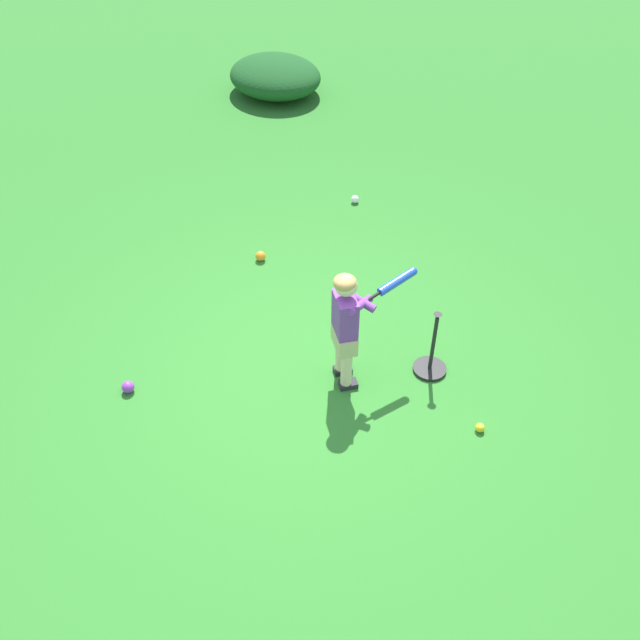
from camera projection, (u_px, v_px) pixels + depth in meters
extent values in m
plane|color=#2D7528|center=(308.00, 369.00, 5.65)|extent=(40.00, 40.00, 0.00)
cube|color=#232328|center=(343.00, 370.00, 5.61)|extent=(0.17, 0.15, 0.05)
cylinder|color=beige|center=(341.00, 354.00, 5.48)|extent=(0.09, 0.09, 0.34)
cube|color=#232328|center=(348.00, 384.00, 5.49)|extent=(0.17, 0.15, 0.05)
cylinder|color=beige|center=(346.00, 369.00, 5.36)|extent=(0.09, 0.09, 0.34)
cube|color=#C6B284|center=(344.00, 339.00, 5.25)|extent=(0.25, 0.31, 0.16)
cube|color=#753899|center=(345.00, 315.00, 5.09)|extent=(0.24, 0.29, 0.34)
sphere|color=beige|center=(346.00, 285.00, 4.90)|extent=(0.17, 0.17, 0.17)
ellipsoid|color=tan|center=(345.00, 282.00, 4.88)|extent=(0.23, 0.23, 0.11)
sphere|color=blue|center=(363.00, 303.00, 5.05)|extent=(0.04, 0.04, 0.04)
cylinder|color=black|center=(373.00, 297.00, 5.08)|extent=(0.14, 0.03, 0.05)
cylinder|color=blue|center=(397.00, 282.00, 5.17)|extent=(0.35, 0.08, 0.11)
sphere|color=blue|center=(413.00, 271.00, 5.23)|extent=(0.07, 0.07, 0.07)
cylinder|color=#753899|center=(358.00, 299.00, 5.06)|extent=(0.17, 0.31, 0.14)
cylinder|color=#753899|center=(360.00, 305.00, 5.01)|extent=(0.31, 0.16, 0.14)
sphere|color=purple|center=(128.00, 387.00, 5.43)|extent=(0.10, 0.10, 0.10)
sphere|color=orange|center=(261.00, 256.00, 6.75)|extent=(0.10, 0.10, 0.10)
sphere|color=white|center=(355.00, 199.00, 7.57)|extent=(0.09, 0.09, 0.09)
sphere|color=yellow|center=(480.00, 428.00, 5.14)|extent=(0.07, 0.07, 0.07)
cylinder|color=black|center=(429.00, 369.00, 5.63)|extent=(0.28, 0.28, 0.03)
cylinder|color=black|center=(433.00, 344.00, 5.44)|extent=(0.03, 0.03, 0.55)
cone|color=black|center=(438.00, 316.00, 5.24)|extent=(0.07, 0.07, 0.04)
ellipsoid|color=#194C1E|center=(275.00, 76.00, 9.66)|extent=(1.24, 1.41, 0.50)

